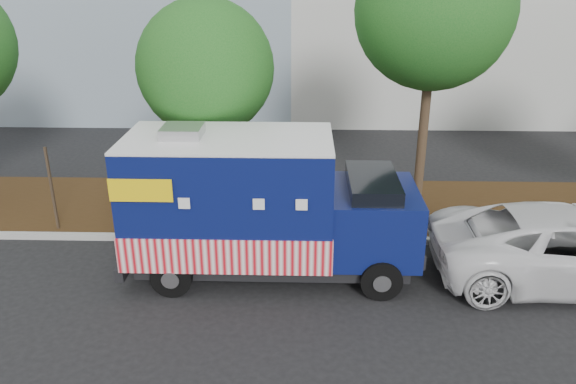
{
  "coord_description": "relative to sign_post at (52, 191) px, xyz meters",
  "views": [
    {
      "loc": [
        2.52,
        -11.51,
        6.64
      ],
      "look_at": [
        2.18,
        0.6,
        1.71
      ],
      "focal_mm": 35.0,
      "sensor_mm": 36.0,
      "label": 1
    }
  ],
  "objects": [
    {
      "name": "tree_c",
      "position": [
        9.75,
        1.72,
        4.35
      ],
      "size": [
        4.06,
        4.06,
        7.6
      ],
      "color": "#38281C",
      "rests_on": "ground"
    },
    {
      "name": "sign_post",
      "position": [
        0.0,
        0.0,
        0.0
      ],
      "size": [
        0.06,
        0.06,
        2.4
      ],
      "primitive_type": "cube",
      "color": "#473828",
      "rests_on": "ground"
    },
    {
      "name": "curb",
      "position": [
        3.94,
        -0.32,
        -1.12
      ],
      "size": [
        120.0,
        0.18,
        0.15
      ],
      "primitive_type": "cube",
      "color": "#9E9E99",
      "rests_on": "ground"
    },
    {
      "name": "white_car",
      "position": [
        12.39,
        -2.03,
        -0.36
      ],
      "size": [
        6.1,
        2.93,
        1.67
      ],
      "primitive_type": "imported",
      "rotation": [
        0.0,
        0.0,
        1.55
      ],
      "color": "silver",
      "rests_on": "ground"
    },
    {
      "name": "mulch_strip",
      "position": [
        3.94,
        1.78,
        -1.12
      ],
      "size": [
        120.0,
        4.0,
        0.15
      ],
      "primitive_type": "cube",
      "color": "#32200E",
      "rests_on": "ground"
    },
    {
      "name": "tree_b",
      "position": [
        3.99,
        0.93,
        3.01
      ],
      "size": [
        3.45,
        3.45,
        5.95
      ],
      "color": "#38281C",
      "rests_on": "ground"
    },
    {
      "name": "food_truck",
      "position": [
        5.43,
        -1.79,
        0.37
      ],
      "size": [
        6.59,
        2.56,
        3.46
      ],
      "rotation": [
        0.0,
        0.0,
        -0.0
      ],
      "color": "black",
      "rests_on": "ground"
    },
    {
      "name": "ground",
      "position": [
        3.94,
        -1.72,
        -1.2
      ],
      "size": [
        120.0,
        120.0,
        0.0
      ],
      "primitive_type": "plane",
      "color": "black",
      "rests_on": "ground"
    }
  ]
}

